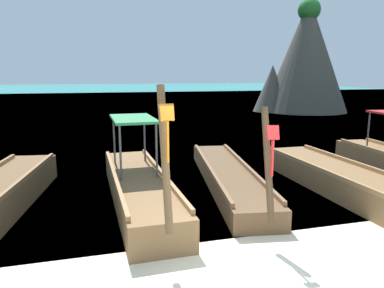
# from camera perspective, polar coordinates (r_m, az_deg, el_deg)

# --- Properties ---
(ground) EXTENTS (120.00, 120.00, 0.00)m
(ground) POSITION_cam_1_polar(r_m,az_deg,el_deg) (5.58, 10.32, -21.03)
(ground) COLOR beige
(sea_water) EXTENTS (120.00, 120.00, 0.00)m
(sea_water) POSITION_cam_1_polar(r_m,az_deg,el_deg) (65.84, -13.72, 7.94)
(sea_water) COLOR teal
(sea_water) RESTS_ON ground
(longtail_boat_orange_ribbon) EXTENTS (1.26, 6.09, 2.79)m
(longtail_boat_orange_ribbon) POSITION_cam_1_polar(r_m,az_deg,el_deg) (8.58, -8.35, -6.67)
(longtail_boat_orange_ribbon) COLOR brown
(longtail_boat_orange_ribbon) RESTS_ON ground
(longtail_boat_red_ribbon) EXTENTS (2.12, 6.91, 2.39)m
(longtail_boat_red_ribbon) POSITION_cam_1_polar(r_m,az_deg,el_deg) (9.83, 5.64, -5.08)
(longtail_boat_red_ribbon) COLOR brown
(longtail_boat_red_ribbon) RESTS_ON ground
(longtail_boat_pink_ribbon) EXTENTS (1.41, 6.03, 2.41)m
(longtail_boat_pink_ribbon) POSITION_cam_1_polar(r_m,az_deg,el_deg) (10.14, 21.92, -5.02)
(longtail_boat_pink_ribbon) COLOR brown
(longtail_boat_pink_ribbon) RESTS_ON ground
(karst_rock) EXTENTS (7.41, 6.68, 8.87)m
(karst_rock) POSITION_cam_1_polar(r_m,az_deg,el_deg) (31.11, 17.19, 12.82)
(karst_rock) COLOR #47443D
(karst_rock) RESTS_ON ground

